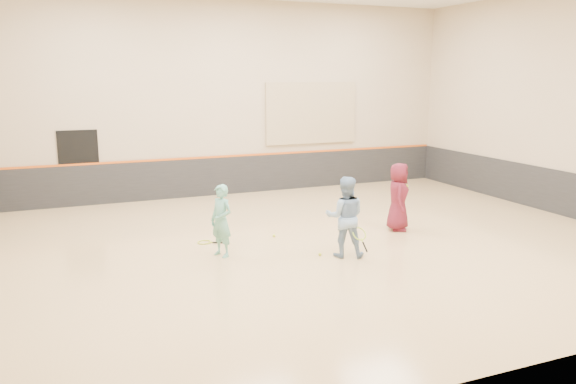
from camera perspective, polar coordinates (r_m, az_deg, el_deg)
name	(u,v)px	position (r m, az deg, el deg)	size (l,w,h in m)	color
room	(308,209)	(12.42, 2.05, -1.75)	(15.04, 12.04, 6.22)	tan
wainscot_back	(231,175)	(17.96, -5.84, 1.70)	(14.90, 0.04, 1.20)	#232326
wainscot_right	(558,192)	(16.92, 25.77, -0.04)	(0.04, 11.90, 1.20)	#232326
accent_stripe	(230,156)	(17.85, -5.87, 3.66)	(14.90, 0.03, 0.06)	#D85914
acoustic_panel	(311,113)	(18.70, 2.39, 8.01)	(3.20, 0.08, 2.00)	tan
doorway	(80,168)	(17.18, -20.42, 2.26)	(1.10, 0.05, 2.20)	black
girl	(221,221)	(11.73, -6.78, -2.92)	(0.55, 0.36, 1.52)	#69B6A4
instructor	(345,217)	(11.67, 5.82, -2.52)	(0.82, 0.64, 1.69)	#7D9CC1
young_man	(398,197)	(13.88, 11.14, -0.48)	(0.81, 0.53, 1.65)	maroon
held_racket	(359,234)	(11.59, 7.25, -4.23)	(0.49, 0.49, 0.54)	#B1DB30
spare_racket	(204,242)	(12.88, -8.50, -5.00)	(0.71, 0.71, 0.06)	#B2C52B
ball_under_racket	(320,254)	(11.87, 3.26, -6.33)	(0.07, 0.07, 0.07)	yellow
ball_in_hand	(407,186)	(13.86, 12.00, 0.60)	(0.07, 0.07, 0.07)	#C0DF33
ball_beside_spare	(274,236)	(13.19, -1.43, -4.45)	(0.07, 0.07, 0.07)	#D7ED37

